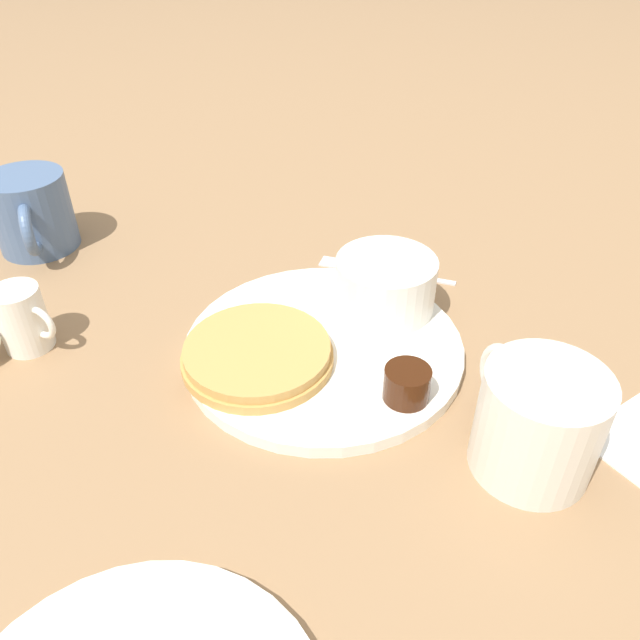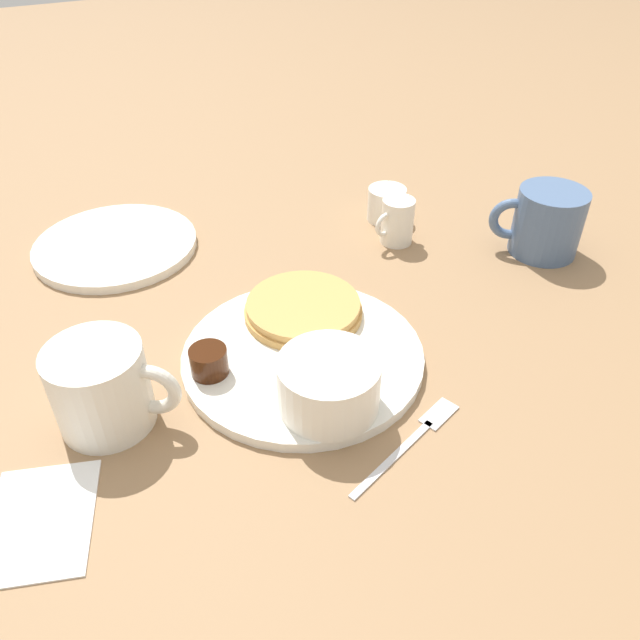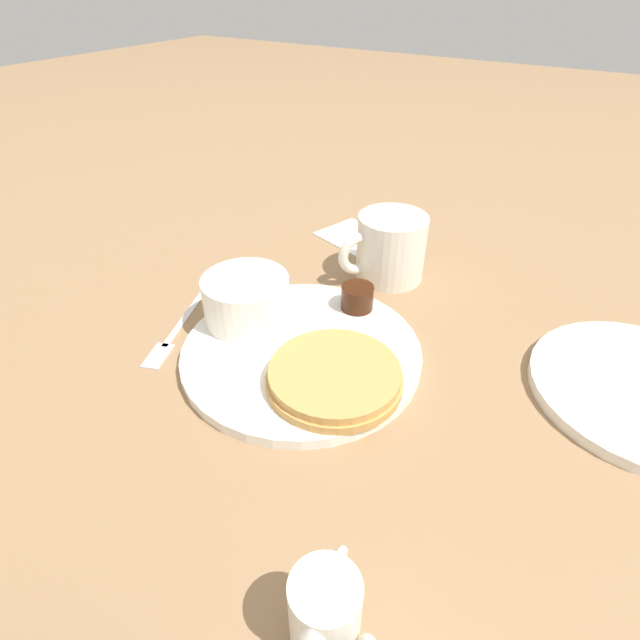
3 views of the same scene
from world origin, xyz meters
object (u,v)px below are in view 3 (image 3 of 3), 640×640
object	(u,v)px
fork	(172,335)
bowl	(246,298)
coffee_mug	(389,248)
creamer_pitcher_near	(325,611)
plate	(302,352)

from	to	relation	value
fork	bowl	bearing A→B (deg)	43.84
coffee_mug	creamer_pitcher_near	distance (m)	0.45
creamer_pitcher_near	fork	bearing A→B (deg)	151.07
plate	coffee_mug	size ratio (longest dim) A/B	2.28
coffee_mug	bowl	bearing A→B (deg)	-114.32
plate	coffee_mug	bearing A→B (deg)	88.75
creamer_pitcher_near	plate	bearing A→B (deg)	126.89
plate	bowl	distance (m)	0.09
bowl	creamer_pitcher_near	size ratio (longest dim) A/B	1.45
plate	fork	xyz separation A→B (m)	(-0.14, -0.05, -0.00)
bowl	creamer_pitcher_near	distance (m)	0.34
coffee_mug	fork	size ratio (longest dim) A/B	0.76
plate	coffee_mug	xyz separation A→B (m)	(0.00, 0.20, 0.04)
plate	coffee_mug	distance (m)	0.20
coffee_mug	fork	world-z (taller)	coffee_mug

